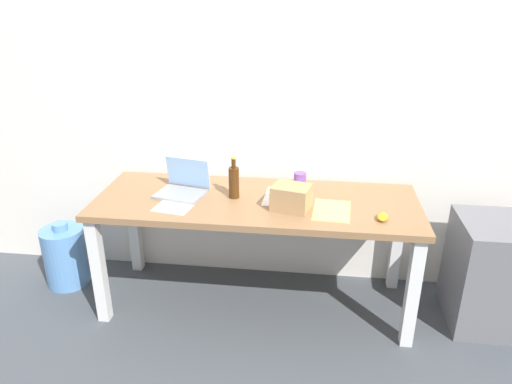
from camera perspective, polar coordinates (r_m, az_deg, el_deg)
The scene contains 13 objects.
ground_plane at distance 3.27m, azimuth 0.00°, elevation -12.92°, with size 8.00×8.00×0.00m, color #42474C.
back_wall at distance 3.12m, azimuth 0.98°, elevation 11.62°, with size 5.20×0.08×2.60m, color silver.
desk at distance 2.93m, azimuth 0.00°, elevation -2.57°, with size 1.97×0.72×0.74m.
laptop_left at distance 3.00m, azimuth -8.76°, elevation 0.62°, with size 0.33×0.29×0.21m.
beer_bottle at distance 2.89m, azimuth -2.66°, elevation 1.26°, with size 0.06×0.06×0.26m.
computer_mouse at distance 2.73m, azimuth 14.94°, elevation -2.90°, with size 0.06×0.10×0.03m, color gold.
cardboard_box at distance 2.75m, azimuth 4.25°, elevation -0.66°, with size 0.21×0.16×0.15m, color tan.
coffee_mug at distance 3.08m, azimuth 5.29°, elevation 1.48°, with size 0.08×0.08×0.10m, color #724799.
paper_sheet_front_left at distance 2.88m, azimuth -9.33°, elevation -1.31°, with size 0.21×0.30×0.00m, color white.
paper_sheet_front_right at distance 2.78m, azimuth 9.07°, elevation -2.20°, with size 0.21×0.30×0.00m, color #F4E06B.
paper_sheet_near_back at distance 2.93m, azimuth 3.09°, elevation -0.61°, with size 0.21×0.30×0.00m, color white.
water_cooler_jug at distance 3.59m, azimuth -21.90°, elevation -7.14°, with size 0.29×0.29×0.47m.
filing_cabinet at distance 3.24m, azimuth 25.91°, elevation -8.73°, with size 0.40×0.48×0.68m, color slate.
Camera 1 is at (0.33, -2.62, 1.92)m, focal length 33.34 mm.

